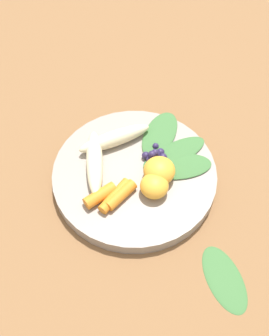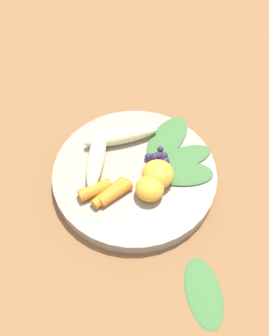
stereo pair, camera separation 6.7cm
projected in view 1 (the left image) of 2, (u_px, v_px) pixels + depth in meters
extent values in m
plane|color=brown|center=(134.00, 179.00, 0.70)|extent=(2.40, 2.40, 0.00)
cylinder|color=gray|center=(134.00, 175.00, 0.69)|extent=(0.27, 0.27, 0.02)
ellipsoid|color=beige|center=(95.00, 162.00, 0.68)|extent=(0.12, 0.09, 0.03)
ellipsoid|color=beige|center=(115.00, 138.00, 0.70)|extent=(0.06, 0.13, 0.03)
ellipsoid|color=#F4A833|center=(159.00, 171.00, 0.66)|extent=(0.05, 0.05, 0.04)
ellipsoid|color=#F4A833|center=(155.00, 186.00, 0.65)|extent=(0.04, 0.04, 0.03)
cylinder|color=orange|center=(100.00, 195.00, 0.64)|extent=(0.02, 0.05, 0.02)
cylinder|color=orange|center=(115.00, 196.00, 0.65)|extent=(0.03, 0.07, 0.02)
cylinder|color=orange|center=(121.00, 195.00, 0.64)|extent=(0.03, 0.06, 0.02)
sphere|color=#2D234C|center=(163.00, 157.00, 0.69)|extent=(0.01, 0.01, 0.01)
sphere|color=#2D234C|center=(152.00, 161.00, 0.69)|extent=(0.01, 0.01, 0.01)
sphere|color=#2D234C|center=(156.00, 146.00, 0.70)|extent=(0.01, 0.01, 0.01)
sphere|color=#2D234C|center=(155.00, 165.00, 0.68)|extent=(0.01, 0.01, 0.01)
sphere|color=#2D234C|center=(146.00, 155.00, 0.69)|extent=(0.01, 0.01, 0.01)
sphere|color=#2D234C|center=(152.00, 154.00, 0.68)|extent=(0.01, 0.01, 0.01)
sphere|color=#2D234C|center=(156.00, 155.00, 0.69)|extent=(0.01, 0.01, 0.01)
sphere|color=#2D234C|center=(153.00, 155.00, 0.69)|extent=(0.01, 0.01, 0.01)
sphere|color=#2D234C|center=(154.00, 152.00, 0.68)|extent=(0.01, 0.01, 0.01)
sphere|color=#2D234C|center=(162.00, 154.00, 0.69)|extent=(0.01, 0.01, 0.01)
ellipsoid|color=#3D7038|center=(178.00, 166.00, 0.68)|extent=(0.10, 0.12, 0.00)
ellipsoid|color=#3D7038|center=(174.00, 154.00, 0.70)|extent=(0.06, 0.12, 0.00)
ellipsoid|color=#3D7038|center=(160.00, 134.00, 0.72)|extent=(0.10, 0.12, 0.00)
ellipsoid|color=#3D7038|center=(225.00, 279.00, 0.60)|extent=(0.12, 0.08, 0.01)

